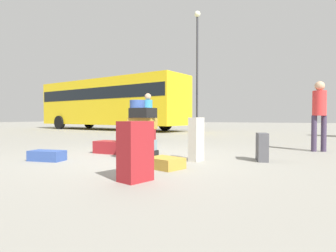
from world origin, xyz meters
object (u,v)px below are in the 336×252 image
(suitcase_charcoal_foreground_near, at_px, (262,147))
(parked_bus, at_px, (109,101))
(suitcase_maroon_upright_blue, at_px, (112,147))
(suitcase_maroon_behind_tower, at_px, (135,151))
(person_bearded_onlooker, at_px, (148,113))
(suitcase_navy_white_trunk, at_px, (47,156))
(suitcase_cream_foreground_far, at_px, (196,139))
(lamp_post, at_px, (197,55))
(suitcase_tan_right_side, at_px, (165,163))
(person_tourist_with_camera, at_px, (319,110))
(suitcase_tower, at_px, (139,135))

(suitcase_charcoal_foreground_near, distance_m, parked_bus, 14.22)
(suitcase_maroon_upright_blue, bearing_deg, parked_bus, 127.16)
(suitcase_maroon_behind_tower, xyz_separation_m, person_bearded_onlooker, (-2.48, 5.37, 0.58))
(suitcase_navy_white_trunk, xyz_separation_m, person_bearded_onlooker, (-0.17, 4.53, 0.86))
(suitcase_cream_foreground_far, height_order, suitcase_charcoal_foreground_near, suitcase_cream_foreground_far)
(suitcase_maroon_upright_blue, height_order, parked_bus, parked_bus)
(suitcase_navy_white_trunk, distance_m, lamp_post, 13.05)
(suitcase_tan_right_side, xyz_separation_m, person_tourist_with_camera, (2.48, 3.38, 0.90))
(suitcase_maroon_upright_blue, bearing_deg, lamp_post, 99.40)
(suitcase_tower, bearing_deg, suitcase_maroon_behind_tower, -63.34)
(suitcase_tan_right_side, bearing_deg, person_tourist_with_camera, 74.66)
(suitcase_maroon_upright_blue, height_order, suitcase_charcoal_foreground_near, suitcase_charcoal_foreground_near)
(suitcase_maroon_behind_tower, bearing_deg, suitcase_tan_right_side, 109.58)
(suitcase_maroon_upright_blue, relative_size, suitcase_cream_foreground_far, 0.91)
(suitcase_maroon_behind_tower, distance_m, person_bearded_onlooker, 5.95)
(suitcase_cream_foreground_far, xyz_separation_m, suitcase_charcoal_foreground_near, (1.11, 0.45, -0.14))
(suitcase_navy_white_trunk, relative_size, person_bearded_onlooker, 0.39)
(suitcase_maroon_behind_tower, xyz_separation_m, suitcase_charcoal_foreground_near, (1.36, 2.30, -0.12))
(suitcase_maroon_behind_tower, bearing_deg, suitcase_cream_foreground_far, 102.19)
(suitcase_maroon_upright_blue, relative_size, suitcase_maroon_behind_tower, 0.97)
(suitcase_tan_right_side, bearing_deg, parked_bus, 148.39)
(suitcase_cream_foreground_far, bearing_deg, person_bearded_onlooker, 143.11)
(suitcase_charcoal_foreground_near, height_order, person_tourist_with_camera, person_tourist_with_camera)
(suitcase_tower, xyz_separation_m, person_bearded_onlooker, (-1.55, 3.51, 0.50))
(suitcase_navy_white_trunk, xyz_separation_m, suitcase_tan_right_side, (2.32, 0.11, -0.01))
(suitcase_maroon_behind_tower, height_order, lamp_post, lamp_post)
(suitcase_navy_white_trunk, relative_size, person_tourist_with_camera, 0.38)
(suitcase_tower, height_order, lamp_post, lamp_post)
(suitcase_tower, distance_m, person_bearded_onlooker, 3.87)
(suitcase_maroon_behind_tower, relative_size, parked_bus, 0.07)
(lamp_post, bearing_deg, suitcase_charcoal_foreground_near, -67.78)
(suitcase_cream_foreground_far, bearing_deg, suitcase_tan_right_side, -89.74)
(suitcase_charcoal_foreground_near, bearing_deg, suitcase_maroon_behind_tower, -133.53)
(suitcase_tan_right_side, height_order, lamp_post, lamp_post)
(suitcase_navy_white_trunk, height_order, lamp_post, lamp_post)
(suitcase_cream_foreground_far, height_order, lamp_post, lamp_post)
(suitcase_cream_foreground_far, xyz_separation_m, lamp_post, (-3.30, 11.25, 4.11))
(suitcase_charcoal_foreground_near, bearing_deg, lamp_post, 99.28)
(suitcase_maroon_behind_tower, height_order, suitcase_navy_white_trunk, suitcase_maroon_behind_tower)
(suitcase_cream_foreground_far, height_order, suitcase_tan_right_side, suitcase_cream_foreground_far)
(person_tourist_with_camera, bearing_deg, suitcase_navy_white_trunk, 17.84)
(suitcase_cream_foreground_far, bearing_deg, lamp_post, 121.72)
(suitcase_tower, bearing_deg, suitcase_cream_foreground_far, -0.96)
(suitcase_charcoal_foreground_near, height_order, lamp_post, lamp_post)
(suitcase_maroon_behind_tower, xyz_separation_m, suitcase_tan_right_side, (0.00, 0.95, -0.29))
(person_tourist_with_camera, bearing_deg, person_bearded_onlooker, -29.99)
(suitcase_tan_right_side, bearing_deg, person_bearded_onlooker, 140.32)
(suitcase_maroon_upright_blue, relative_size, suitcase_navy_white_trunk, 1.16)
(suitcase_tower, relative_size, suitcase_maroon_behind_tower, 1.52)
(person_bearded_onlooker, relative_size, parked_bus, 0.14)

